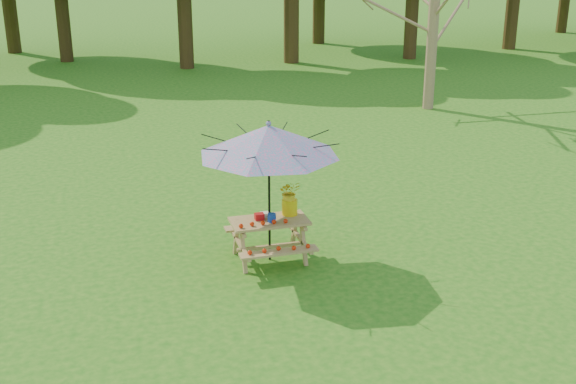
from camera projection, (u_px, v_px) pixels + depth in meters
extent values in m
plane|color=#1D6112|center=(450.00, 328.00, 9.40)|extent=(120.00, 120.00, 0.00)
cylinder|color=brown|center=(433.00, 32.00, 20.83)|extent=(0.36, 0.36, 4.50)
cube|color=#9E7B47|center=(269.00, 221.00, 11.19)|extent=(1.20, 0.62, 0.04)
cube|color=#9E7B47|center=(279.00, 252.00, 10.78)|extent=(1.20, 0.22, 0.04)
cube|color=#9E7B47|center=(261.00, 226.00, 11.78)|extent=(1.20, 0.22, 0.04)
cylinder|color=black|center=(269.00, 192.00, 11.03)|extent=(0.04, 0.04, 2.25)
cone|color=teal|center=(269.00, 140.00, 10.76)|extent=(2.63, 2.63, 0.46)
sphere|color=teal|center=(269.00, 123.00, 10.67)|extent=(0.08, 0.08, 0.08)
cube|color=#AF0E11|center=(259.00, 217.00, 11.18)|extent=(0.14, 0.12, 0.10)
cylinder|color=#1438A6|center=(272.00, 218.00, 11.09)|extent=(0.13, 0.13, 0.13)
cube|color=white|center=(265.00, 215.00, 11.30)|extent=(0.13, 0.13, 0.07)
cylinder|color=yellow|center=(290.00, 207.00, 11.37)|extent=(0.25, 0.25, 0.25)
imported|color=yellow|center=(290.00, 192.00, 11.28)|extent=(0.35, 0.31, 0.37)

